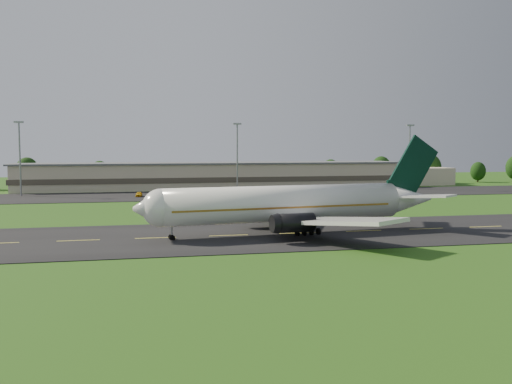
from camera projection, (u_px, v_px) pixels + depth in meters
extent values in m
plane|color=#1F4A12|center=(298.00, 234.00, 89.17)|extent=(360.00, 360.00, 0.00)
cube|color=black|center=(298.00, 233.00, 89.17)|extent=(220.00, 30.00, 0.10)
cube|color=black|center=(225.00, 195.00, 159.29)|extent=(260.00, 30.00, 0.10)
cylinder|color=white|center=(283.00, 204.00, 88.28)|extent=(38.40, 10.14, 5.60)
sphere|color=white|center=(161.00, 208.00, 82.06)|extent=(5.60, 5.60, 5.60)
cone|color=white|center=(147.00, 208.00, 81.40)|extent=(4.62, 5.82, 5.38)
cone|color=white|center=(408.00, 199.00, 95.64)|extent=(9.60, 6.53, 5.49)
cube|color=#925D1F|center=(280.00, 206.00, 88.14)|extent=(35.42, 9.82, 0.28)
cube|color=black|center=(157.00, 204.00, 81.81)|extent=(2.35, 3.22, 0.65)
cube|color=white|center=(336.00, 221.00, 79.19)|extent=(15.76, 19.88, 2.20)
cube|color=white|center=(278.00, 205.00, 99.90)|extent=(12.26, 20.19, 2.20)
cube|color=white|center=(426.00, 196.00, 90.86)|extent=(8.15, 9.26, 0.91)
cube|color=white|center=(391.00, 191.00, 100.28)|extent=(6.79, 9.37, 0.91)
cube|color=black|center=(400.00, 189.00, 95.01)|extent=(5.03, 1.15, 3.00)
cube|color=black|center=(413.00, 166.00, 95.52)|extent=(9.42, 1.58, 10.55)
cylinder|color=black|center=(295.00, 223.00, 80.41)|extent=(5.88, 3.36, 2.70)
cylinder|color=black|center=(257.00, 211.00, 95.47)|extent=(5.88, 3.36, 2.70)
cube|color=beige|center=(213.00, 176.00, 182.35)|extent=(120.00, 15.00, 8.00)
cube|color=#4C4438|center=(213.00, 179.00, 182.41)|extent=(121.00, 15.40, 1.60)
cube|color=#595B60|center=(213.00, 163.00, 182.01)|extent=(122.00, 16.00, 0.50)
cube|color=beige|center=(411.00, 176.00, 199.18)|extent=(28.00, 11.00, 6.00)
cylinder|color=gray|center=(20.00, 159.00, 154.64)|extent=(0.44, 0.44, 20.00)
cube|color=gray|center=(19.00, 122.00, 153.82)|extent=(2.40, 1.20, 0.50)
cylinder|color=gray|center=(237.00, 158.00, 167.33)|extent=(0.44, 0.44, 20.00)
cube|color=gray|center=(237.00, 124.00, 166.51)|extent=(2.40, 1.20, 0.50)
cylinder|color=gray|center=(409.00, 158.00, 178.97)|extent=(0.44, 0.44, 20.00)
cube|color=gray|center=(410.00, 125.00, 178.14)|extent=(2.40, 1.20, 0.50)
cylinder|color=black|center=(28.00, 184.00, 179.48)|extent=(0.56, 0.56, 3.18)
ellipsoid|color=black|center=(27.00, 172.00, 179.16)|extent=(7.41, 7.41, 9.26)
cylinder|color=black|center=(100.00, 184.00, 186.04)|extent=(0.56, 0.56, 2.77)
ellipsoid|color=black|center=(100.00, 173.00, 185.77)|extent=(6.47, 6.47, 8.09)
cylinder|color=black|center=(330.00, 180.00, 202.91)|extent=(0.56, 0.56, 2.81)
ellipsoid|color=black|center=(331.00, 171.00, 202.64)|extent=(6.55, 6.55, 8.19)
cylinder|color=black|center=(381.00, 180.00, 204.50)|extent=(0.56, 0.56, 3.13)
ellipsoid|color=black|center=(381.00, 169.00, 204.19)|extent=(7.31, 7.31, 9.14)
cylinder|color=black|center=(430.00, 178.00, 210.21)|extent=(0.56, 0.56, 3.30)
ellipsoid|color=black|center=(431.00, 168.00, 209.88)|extent=(7.69, 7.69, 9.62)
cylinder|color=black|center=(478.00, 179.00, 214.86)|extent=(0.56, 0.56, 2.40)
ellipsoid|color=black|center=(478.00, 171.00, 214.62)|extent=(5.61, 5.61, 7.01)
imported|color=gold|center=(139.00, 194.00, 152.77)|extent=(2.02, 3.97, 1.29)
imported|color=maroon|center=(234.00, 193.00, 157.92)|extent=(4.09, 1.83, 1.30)
imported|color=silver|center=(254.00, 191.00, 164.40)|extent=(2.58, 4.56, 1.20)
imported|color=#E4AB0D|center=(376.00, 188.00, 174.62)|extent=(4.36, 3.75, 1.20)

